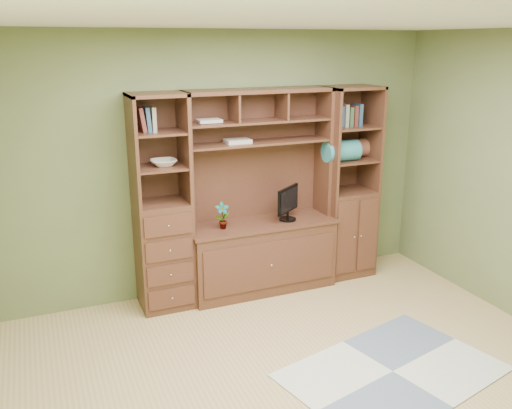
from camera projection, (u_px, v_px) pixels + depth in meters
name	position (u px, v px, depth m)	size (l,w,h in m)	color
room	(322.00, 224.00, 3.66)	(4.60, 4.10, 2.64)	tan
center_hutch	(262.00, 194.00, 5.39)	(1.54, 0.53, 2.05)	#4B291A
left_tower	(162.00, 204.00, 5.05)	(0.50, 0.45, 2.05)	#4B291A
right_tower	(348.00, 183.00, 5.80)	(0.55, 0.45, 2.05)	#4B291A
rug	(393.00, 372.00, 4.23)	(1.63, 1.09, 0.01)	#9CA0A1
monitor	(288.00, 197.00, 5.47)	(0.39, 0.17, 0.48)	black
orchid	(223.00, 216.00, 5.25)	(0.14, 0.09, 0.27)	#A64938
magazines	(238.00, 141.00, 5.23)	(0.24, 0.18, 0.04)	#B6AA9B
bowl	(164.00, 163.00, 4.95)	(0.24, 0.24, 0.06)	silver
blanket_teal	(341.00, 151.00, 5.60)	(0.37, 0.21, 0.21)	#2E7779
blanket_red	(352.00, 148.00, 5.80)	(0.34, 0.19, 0.19)	brown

